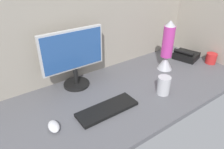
{
  "coord_description": "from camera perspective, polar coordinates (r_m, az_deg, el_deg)",
  "views": [
    {
      "loc": [
        -80.63,
        -90.47,
        78.21
      ],
      "look_at": [
        -11.94,
        0.0,
        14.0
      ],
      "focal_mm": 33.01,
      "sensor_mm": 36.0,
      "label": 1
    }
  ],
  "objects": [
    {
      "name": "ground_plane",
      "position": [
        1.45,
        5.35,
        -4.0
      ],
      "size": [
        180.0,
        80.0,
        3.0
      ],
      "primitive_type": "cube",
      "color": "#515156"
    },
    {
      "name": "mug_red_plastic",
      "position": [
        1.94,
        25.75,
        4.06
      ],
      "size": [
        8.62,
        8.62,
        8.79
      ],
      "color": "red",
      "rests_on": "ground_plane"
    },
    {
      "name": "mug_steel",
      "position": [
        1.38,
        14.11,
        -2.93
      ],
      "size": [
        8.44,
        8.44,
        12.33
      ],
      "color": "#B2B2B7",
      "rests_on": "ground_plane"
    },
    {
      "name": "keyboard",
      "position": [
        1.23,
        -1.31,
        -9.54
      ],
      "size": [
        37.05,
        13.15,
        2.0
      ],
      "primitive_type": "cube",
      "rotation": [
        0.0,
        0.0,
        0.0
      ],
      "color": "black",
      "rests_on": "ground_plane"
    },
    {
      "name": "cubicle_wall_back",
      "position": [
        1.57,
        -3.1,
        14.47
      ],
      "size": [
        180.0,
        5.0,
        75.57
      ],
      "color": "gray",
      "rests_on": "ground_plane"
    },
    {
      "name": "lava_lamp",
      "position": [
        1.66,
        14.96,
        6.65
      ],
      "size": [
        12.03,
        12.03,
        39.36
      ],
      "color": "#A5A5AD",
      "rests_on": "ground_plane"
    },
    {
      "name": "desk_phone",
      "position": [
        1.95,
        19.8,
        5.0
      ],
      "size": [
        21.43,
        22.83,
        8.8
      ],
      "color": "black",
      "rests_on": "ground_plane"
    },
    {
      "name": "monitor",
      "position": [
        1.38,
        -10.64,
        5.05
      ],
      "size": [
        43.65,
        18.0,
        39.92
      ],
      "color": "black",
      "rests_on": "ground_plane"
    },
    {
      "name": "mouse",
      "position": [
        1.15,
        -15.83,
        -13.66
      ],
      "size": [
        6.47,
        10.08,
        3.4
      ],
      "primitive_type": "ellipsoid",
      "rotation": [
        0.0,
        0.0,
        -0.09
      ],
      "color": "silver",
      "rests_on": "ground_plane"
    },
    {
      "name": "cubicle_wall_side",
      "position": [
        1.95,
        26.7,
        14.53
      ],
      "size": [
        5.0,
        80.0,
        75.57
      ],
      "primitive_type": "cube",
      "color": "gray",
      "rests_on": "ground_plane"
    }
  ]
}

